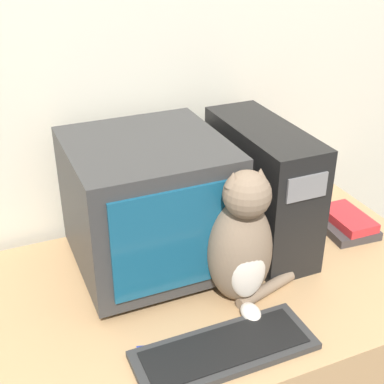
{
  "coord_description": "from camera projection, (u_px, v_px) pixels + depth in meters",
  "views": [
    {
      "loc": [
        -0.56,
        -0.73,
        1.73
      ],
      "look_at": [
        -0.06,
        0.44,
        1.05
      ],
      "focal_mm": 50.0,
      "sensor_mm": 36.0,
      "label": 1
    }
  ],
  "objects": [
    {
      "name": "crt_monitor",
      "position": [
        148.0,
        204.0,
        1.55
      ],
      "size": [
        0.43,
        0.45,
        0.4
      ],
      "color": "#333333",
      "rests_on": "desk"
    },
    {
      "name": "pen",
      "position": [
        168.0,
        345.0,
        1.34
      ],
      "size": [
        0.16,
        0.05,
        0.01
      ],
      "color": "navy",
      "rests_on": "desk"
    },
    {
      "name": "keyboard",
      "position": [
        225.0,
        350.0,
        1.31
      ],
      "size": [
        0.46,
        0.17,
        0.02
      ],
      "color": "#2D2D2D",
      "rests_on": "desk"
    },
    {
      "name": "book_stack",
      "position": [
        347.0,
        223.0,
        1.81
      ],
      "size": [
        0.17,
        0.21,
        0.06
      ],
      "color": "#383333",
      "rests_on": "desk"
    },
    {
      "name": "cat",
      "position": [
        242.0,
        245.0,
        1.42
      ],
      "size": [
        0.28,
        0.23,
        0.41
      ],
      "rotation": [
        0.0,
        0.0,
        -0.11
      ],
      "color": "#7A6651",
      "rests_on": "desk"
    },
    {
      "name": "computer_tower",
      "position": [
        261.0,
        186.0,
        1.67
      ],
      "size": [
        0.18,
        0.47,
        0.4
      ],
      "color": "black",
      "rests_on": "desk"
    },
    {
      "name": "wall_back",
      "position": [
        155.0,
        75.0,
        1.73
      ],
      "size": [
        7.0,
        0.05,
        2.5
      ],
      "color": "beige",
      "rests_on": "ground_plane"
    },
    {
      "name": "desk",
      "position": [
        212.0,
        373.0,
        1.75
      ],
      "size": [
        1.41,
        0.82,
        0.76
      ],
      "color": "tan",
      "rests_on": "ground_plane"
    }
  ]
}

